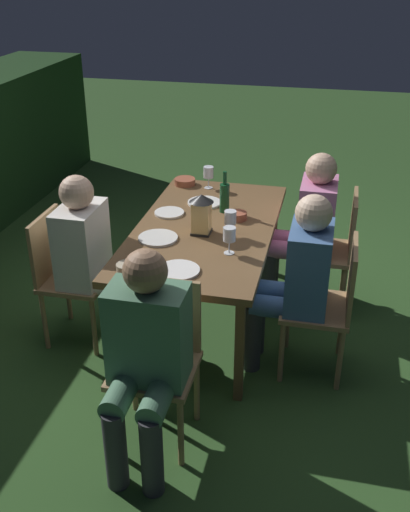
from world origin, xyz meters
name	(u,v)px	position (x,y,z in m)	size (l,w,h in m)	color
ground_plane	(205,319)	(0.00, 0.00, 0.00)	(16.00, 16.00, 0.00)	#2D5123
dining_table	(205,234)	(0.00, 0.00, 0.66)	(1.69, 0.89, 0.72)	brown
chair_side_right_a	(66,272)	(-0.38, 0.84, 0.49)	(0.42, 0.40, 0.87)	#9E7A51
person_in_cream	(92,254)	(-0.38, 0.64, 0.64)	(0.38, 0.47, 1.15)	white
chair_head_near	(158,354)	(-1.09, 0.00, 0.49)	(0.40, 0.42, 0.87)	#9E7A51
person_in_green	(145,352)	(-1.29, 0.00, 0.64)	(0.48, 0.38, 1.15)	#4C7A5B
chair_side_left_b	(333,246)	(0.38, -0.84, 0.49)	(0.42, 0.40, 0.87)	#9E7A51
person_in_pink	(307,224)	(0.38, -0.64, 0.64)	(0.38, 0.47, 1.15)	#C675A3
chair_side_left_a	(328,302)	(-0.38, -0.84, 0.49)	(0.42, 0.40, 0.87)	#9E7A51
person_in_blue	(297,276)	(-0.38, -0.64, 0.64)	(0.38, 0.47, 1.15)	#426699
lantern_centerpiece	(201,212)	(-0.10, 0.00, 0.87)	(0.15, 0.15, 0.27)	black
green_bottle_on_table	(225,197)	(0.28, -0.07, 0.83)	(0.07, 0.07, 0.29)	#144723
wine_glass_a	(208,173)	(0.70, 0.13, 0.84)	(0.08, 0.08, 0.17)	silver
wine_glass_b	(230,219)	(-0.10, -0.18, 0.84)	(0.08, 0.08, 0.17)	silver
wine_glass_c	(229,235)	(-0.34, -0.22, 0.84)	(0.08, 0.08, 0.17)	silver
plate_a	(158,238)	(-0.25, 0.25, 0.73)	(0.25, 0.25, 0.01)	silver
plate_b	(179,270)	(-0.63, 0.01, 0.73)	(0.24, 0.24, 0.01)	white
plate_c	(204,203)	(0.39, 0.09, 0.73)	(0.24, 0.24, 0.01)	white
plate_d	(169,213)	(0.15, 0.29, 0.73)	(0.20, 0.20, 0.01)	white
bowl_olives	(238,216)	(0.16, -0.19, 0.75)	(0.12, 0.12, 0.05)	#9E5138
bowl_bread	(127,267)	(-0.68, 0.30, 0.74)	(0.12, 0.12, 0.04)	#BCAD8E
bowl_salad	(185,181)	(0.73, 0.32, 0.75)	(0.16, 0.16, 0.05)	#9E5138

